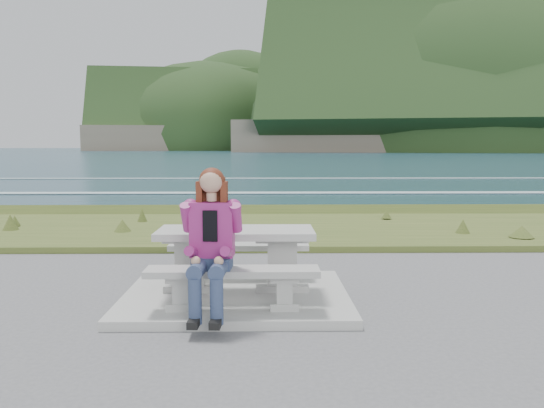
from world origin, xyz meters
name	(u,v)px	position (x,y,z in m)	size (l,w,h in m)	color
concrete_slab	(236,296)	(0.00, 0.00, 0.05)	(2.60, 2.10, 0.10)	#AAABA6
picnic_table	(236,243)	(0.00, 0.00, 0.68)	(1.80, 0.75, 0.75)	#AAABA6
bench_landward	(233,278)	(0.00, -0.70, 0.45)	(1.80, 0.35, 0.45)	#AAABA6
bench_seaward	(239,251)	(0.00, 0.70, 0.45)	(1.80, 0.35, 0.45)	#AAABA6
grass_verge	(249,232)	(0.00, 5.00, 0.00)	(160.00, 4.50, 0.22)	#38501E
shore_drop	(252,214)	(0.00, 7.90, 0.00)	(160.00, 0.80, 2.20)	#6E6352
ocean	(259,206)	(0.00, 25.09, -1.74)	(1600.00, 1600.00, 0.09)	#1B3D4C
headland_range	(513,135)	(190.40, 398.40, 9.91)	(729.83, 363.95, 187.26)	#6E6352
seated_woman	(210,262)	(-0.22, -0.84, 0.65)	(0.46, 0.78, 1.49)	navy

